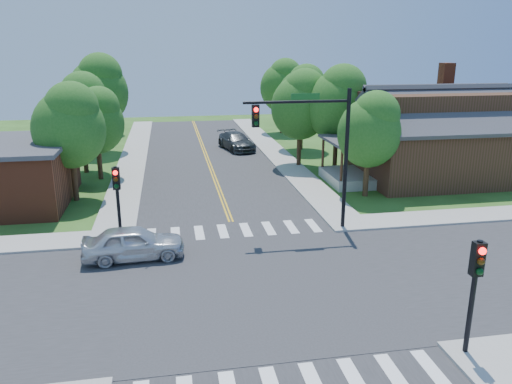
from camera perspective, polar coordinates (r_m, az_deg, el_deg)
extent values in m
plane|color=#2E541A|center=(20.13, -0.09, -10.74)|extent=(100.00, 100.00, 0.00)
cube|color=#2D2D30|center=(20.12, -0.09, -10.69)|extent=(10.00, 90.00, 0.04)
cube|color=#2D2D30|center=(20.12, -0.09, -10.68)|extent=(90.00, 10.00, 0.04)
cube|color=#2D2D30|center=(20.13, -0.09, -10.74)|extent=(10.20, 10.20, 0.06)
cube|color=#9E9B93|center=(44.56, 2.09, 4.65)|extent=(2.20, 40.00, 0.14)
cube|color=#9E9B93|center=(43.70, -13.79, 3.94)|extent=(2.20, 40.00, 0.14)
cube|color=white|center=(25.56, -11.89, -4.89)|extent=(0.45, 2.00, 0.01)
cube|color=white|center=(25.53, -9.20, -4.77)|extent=(0.45, 2.00, 0.01)
cube|color=white|center=(25.56, -6.50, -4.63)|extent=(0.45, 2.00, 0.01)
cube|color=white|center=(25.65, -3.82, -4.48)|extent=(0.45, 2.00, 0.01)
cube|color=white|center=(25.80, -1.16, -4.32)|extent=(0.45, 2.00, 0.01)
cube|color=white|center=(26.00, 1.46, -4.16)|extent=(0.45, 2.00, 0.01)
cube|color=white|center=(26.25, 4.04, -3.99)|extent=(0.45, 2.00, 0.01)
cube|color=white|center=(26.55, 6.55, -3.81)|extent=(0.45, 2.00, 0.01)
cube|color=white|center=(15.11, 6.67, -20.99)|extent=(0.45, 2.00, 0.01)
cube|color=white|center=(15.44, 11.22, -20.27)|extent=(0.45, 2.00, 0.01)
cube|color=white|center=(15.86, 15.52, -19.49)|extent=(0.45, 2.00, 0.01)
cube|color=white|center=(16.36, 19.53, -18.65)|extent=(0.45, 2.00, 0.01)
cube|color=yellow|center=(44.93, -6.03, 4.63)|extent=(0.10, 37.50, 0.01)
cube|color=yellow|center=(44.94, -5.77, 4.64)|extent=(0.10, 37.50, 0.01)
cylinder|color=black|center=(25.43, 10.23, 3.48)|extent=(0.20, 0.20, 7.20)
cylinder|color=black|center=(24.16, 4.70, 10.23)|extent=(5.20, 0.14, 0.14)
cube|color=#19591E|center=(24.19, 5.68, 10.81)|extent=(1.40, 0.04, 0.30)
cube|color=black|center=(23.81, -0.05, 8.68)|extent=(0.34, 0.28, 1.05)
sphere|color=#FF0C0C|center=(23.60, 0.02, 9.38)|extent=(0.22, 0.22, 0.22)
sphere|color=#3F2605|center=(23.64, 0.02, 8.61)|extent=(0.22, 0.22, 0.22)
sphere|color=#05330F|center=(23.69, 0.02, 7.85)|extent=(0.22, 0.22, 0.22)
cylinder|color=black|center=(16.54, 23.45, -11.22)|extent=(0.16, 0.16, 3.80)
cube|color=black|center=(16.00, 23.99, -6.99)|extent=(0.34, 0.28, 1.05)
sphere|color=#FF0C0C|center=(15.76, 24.46, -6.17)|extent=(0.22, 0.22, 0.22)
sphere|color=#3F2605|center=(15.87, 24.33, -7.24)|extent=(0.22, 0.22, 0.22)
sphere|color=#05330F|center=(16.00, 24.19, -8.29)|extent=(0.22, 0.22, 0.22)
cylinder|color=black|center=(24.48, -15.45, -1.50)|extent=(0.16, 0.16, 3.80)
cube|color=black|center=(24.12, -15.69, 1.50)|extent=(0.34, 0.28, 1.05)
sphere|color=#FF0C0C|center=(23.88, -15.79, 2.12)|extent=(0.22, 0.22, 0.22)
sphere|color=#3F2605|center=(23.96, -15.73, 1.38)|extent=(0.22, 0.22, 0.22)
sphere|color=#05330F|center=(24.04, -15.67, 0.65)|extent=(0.22, 0.22, 0.22)
cube|color=#362513|center=(37.41, 19.52, 4.43)|extent=(10.00, 8.00, 4.00)
cube|color=#9E9B93|center=(35.15, 10.26, 1.62)|extent=(2.60, 4.50, 0.70)
cylinder|color=#362513|center=(32.65, 9.75, 2.77)|extent=(0.18, 0.18, 2.50)
cylinder|color=#362513|center=(36.34, 7.65, 4.26)|extent=(0.18, 0.18, 2.50)
cube|color=#38383D|center=(34.58, 10.48, 5.79)|extent=(2.80, 4.80, 0.18)
cube|color=brown|center=(41.38, 20.43, 7.61)|extent=(0.90, 0.90, 7.11)
cylinder|color=#382314|center=(32.05, 12.47, 1.68)|extent=(0.34, 0.34, 2.47)
ellipsoid|color=#215B1A|center=(31.47, 12.79, 6.60)|extent=(3.89, 3.70, 4.28)
sphere|color=#215B1A|center=(31.23, 13.58, 8.64)|extent=(2.85, 2.85, 2.85)
cylinder|color=#382314|center=(38.35, 9.05, 4.66)|extent=(0.34, 0.34, 2.96)
ellipsoid|color=#215B1A|center=(37.82, 9.28, 9.62)|extent=(4.67, 4.43, 5.13)
sphere|color=#215B1A|center=(37.59, 9.92, 11.70)|extent=(3.42, 3.42, 3.42)
cylinder|color=#382314|center=(45.75, 5.18, 6.63)|extent=(0.34, 0.34, 2.85)
ellipsoid|color=#215B1A|center=(45.31, 5.28, 10.64)|extent=(4.49, 4.27, 4.94)
sphere|color=#215B1A|center=(45.08, 5.77, 12.32)|extent=(3.30, 3.30, 3.30)
cylinder|color=#382314|center=(54.41, 2.94, 8.30)|extent=(0.34, 0.34, 2.95)
ellipsoid|color=#215B1A|center=(54.04, 2.99, 11.80)|extent=(4.65, 4.42, 5.12)
sphere|color=#215B1A|center=(53.81, 3.38, 13.27)|extent=(3.41, 3.41, 3.41)
cylinder|color=#382314|center=(32.34, -20.03, 1.40)|extent=(0.34, 0.34, 2.69)
ellipsoid|color=#215B1A|center=(31.74, -20.57, 6.72)|extent=(4.25, 4.04, 4.68)
sphere|color=#215B1A|center=(31.32, -20.32, 8.99)|extent=(3.12, 3.12, 3.12)
cylinder|color=#382314|center=(39.27, -18.97, 4.10)|extent=(0.34, 0.34, 2.77)
ellipsoid|color=#215B1A|center=(38.76, -19.40, 8.62)|extent=(4.37, 4.16, 4.81)
sphere|color=#215B1A|center=(38.38, -19.19, 10.55)|extent=(3.21, 3.21, 3.21)
cylinder|color=#382314|center=(46.34, -17.18, 6.32)|extent=(0.34, 0.34, 3.21)
ellipsoid|color=#215B1A|center=(45.88, -17.57, 10.78)|extent=(5.07, 4.81, 5.57)
sphere|color=#215B1A|center=(45.54, -17.39, 12.68)|extent=(3.72, 3.72, 3.72)
cylinder|color=#382314|center=(55.62, -16.44, 7.50)|extent=(0.34, 0.34, 2.32)
ellipsoid|color=#215B1A|center=(55.30, -16.67, 10.18)|extent=(3.66, 3.48, 4.02)
sphere|color=#215B1A|center=(54.97, -16.47, 11.32)|extent=(2.68, 2.68, 2.68)
cylinder|color=#382314|center=(39.20, 4.93, 4.95)|extent=(0.34, 0.34, 2.82)
ellipsoid|color=#215B1A|center=(38.69, 5.05, 9.58)|extent=(4.45, 4.22, 4.89)
sphere|color=#215B1A|center=(38.44, 5.62, 11.52)|extent=(3.26, 3.26, 3.26)
cylinder|color=#382314|center=(37.06, -17.44, 3.28)|extent=(0.34, 0.34, 2.44)
ellipsoid|color=#215B1A|center=(36.57, -17.81, 7.49)|extent=(3.85, 3.66, 4.24)
sphere|color=#215B1A|center=(36.18, -17.54, 9.27)|extent=(2.82, 2.82, 2.82)
imported|color=silver|center=(22.83, -13.81, -5.75)|extent=(2.23, 4.62, 1.51)
imported|color=#34383A|center=(45.43, -2.26, 5.77)|extent=(4.55, 6.25, 1.53)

